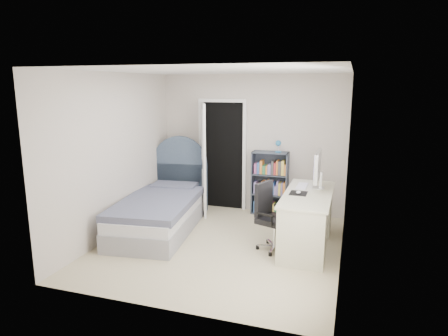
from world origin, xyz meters
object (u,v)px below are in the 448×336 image
(floor_lamp, at_px, (203,181))
(office_chair, at_px, (270,213))
(bed, at_px, (162,209))
(desk, at_px, (307,217))
(nightstand, at_px, (189,192))
(bookcase, at_px, (271,185))

(floor_lamp, xyz_separation_m, office_chair, (1.56, -1.43, -0.01))
(bed, height_order, office_chair, bed)
(desk, bearing_deg, nightstand, 155.48)
(bed, xyz_separation_m, desk, (2.35, -0.04, 0.12))
(desk, bearing_deg, bookcase, 121.89)
(bed, relative_size, desk, 1.44)
(bookcase, distance_m, desk, 1.52)
(desk, bearing_deg, bed, 179.07)
(bed, xyz_separation_m, floor_lamp, (0.29, 1.15, 0.22))
(bed, relative_size, floor_lamp, 1.80)
(bed, relative_size, nightstand, 4.43)
(nightstand, relative_size, bookcase, 0.39)
(floor_lamp, relative_size, bookcase, 0.97)
(bed, bearing_deg, bookcase, 39.06)
(nightstand, xyz_separation_m, desk, (2.30, -1.05, 0.09))
(bed, distance_m, floor_lamp, 1.20)
(nightstand, relative_size, floor_lamp, 0.41)
(bed, height_order, desk, bed)
(bed, height_order, floor_lamp, bed)
(nightstand, bearing_deg, bookcase, 9.17)
(office_chair, bearing_deg, nightstand, 144.30)
(nightstand, distance_m, desk, 2.53)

